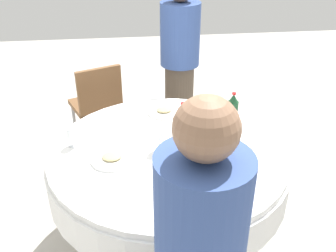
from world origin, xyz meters
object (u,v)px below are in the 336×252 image
(bottle_dark_green_mid, at_px, (232,114))
(chair_front, at_px, (97,101))
(bottle_amber_north, at_px, (182,125))
(dining_table, at_px, (168,168))
(plate_outer, at_px, (164,112))
(bottle_amber_right, at_px, (216,157))
(plate_east, at_px, (194,125))
(bottle_green_near, at_px, (232,190))
(wine_glass_right, at_px, (159,135))
(wine_glass_front, at_px, (72,133))
(wine_glass_mid, at_px, (177,184))
(bottle_clear_left, at_px, (209,140))
(person_near, at_px, (180,65))
(plate_west, at_px, (112,159))

(bottle_dark_green_mid, xyz_separation_m, chair_front, (0.94, -1.06, -0.36))
(bottle_amber_north, relative_size, bottle_dark_green_mid, 0.99)
(dining_table, height_order, plate_outer, plate_outer)
(bottle_amber_north, bearing_deg, bottle_amber_right, 110.40)
(plate_east, relative_size, chair_front, 0.29)
(bottle_green_near, xyz_separation_m, plate_east, (0.03, -0.85, -0.11))
(plate_outer, bearing_deg, wine_glass_right, 80.23)
(bottle_dark_green_mid, height_order, wine_glass_front, bottle_dark_green_mid)
(wine_glass_mid, bearing_deg, bottle_green_near, 160.03)
(plate_outer, bearing_deg, wine_glass_front, 31.40)
(dining_table, height_order, wine_glass_front, wine_glass_front)
(bottle_clear_left, xyz_separation_m, bottle_dark_green_mid, (-0.22, -0.31, -0.01))
(plate_east, distance_m, plate_outer, 0.29)
(person_near, bearing_deg, plate_east, -80.34)
(bottle_amber_right, height_order, plate_outer, bottle_amber_right)
(plate_east, bearing_deg, bottle_green_near, 91.70)
(plate_east, distance_m, plate_west, 0.66)
(plate_west, bearing_deg, wine_glass_front, -38.37)
(dining_table, height_order, wine_glass_right, wine_glass_right)
(bottle_dark_green_mid, bearing_deg, bottle_amber_north, 16.44)
(bottle_green_near, height_order, chair_front, bottle_green_near)
(bottle_clear_left, height_order, bottle_amber_right, bottle_clear_left)
(dining_table, relative_size, bottle_dark_green_mid, 5.15)
(bottle_dark_green_mid, height_order, wine_glass_mid, bottle_dark_green_mid)
(bottle_green_near, distance_m, bottle_amber_right, 0.28)
(bottle_clear_left, distance_m, plate_west, 0.58)
(plate_west, bearing_deg, person_near, -115.07)
(dining_table, distance_m, bottle_amber_north, 0.30)
(person_near, height_order, chair_front, person_near)
(plate_west, xyz_separation_m, plate_outer, (-0.37, -0.57, 0.00))
(bottle_dark_green_mid, xyz_separation_m, wine_glass_mid, (0.45, 0.64, -0.02))
(bottle_amber_north, height_order, plate_west, bottle_amber_north)
(wine_glass_right, height_order, wine_glass_front, wine_glass_right)
(bottle_dark_green_mid, xyz_separation_m, wine_glass_right, (0.49, 0.16, -0.02))
(dining_table, relative_size, plate_outer, 6.36)
(plate_west, distance_m, chair_front, 1.32)
(bottle_clear_left, relative_size, bottle_amber_north, 1.08)
(bottle_dark_green_mid, bearing_deg, bottle_green_near, 74.68)
(wine_glass_front, bearing_deg, plate_west, 141.63)
(dining_table, distance_m, bottle_amber_right, 0.46)
(dining_table, xyz_separation_m, plate_outer, (-0.03, -0.48, 0.16))
(bottle_amber_north, distance_m, plate_outer, 0.46)
(bottle_dark_green_mid, distance_m, plate_west, 0.83)
(bottle_amber_north, xyz_separation_m, chair_front, (0.60, -1.16, -0.36))
(bottle_green_near, relative_size, wine_glass_front, 2.02)
(bottle_green_near, bearing_deg, bottle_amber_north, -77.40)
(plate_east, distance_m, person_near, 0.92)
(bottle_clear_left, height_order, bottle_dark_green_mid, bottle_clear_left)
(bottle_amber_right, relative_size, wine_glass_right, 1.72)
(bottle_dark_green_mid, bearing_deg, wine_glass_front, 2.19)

